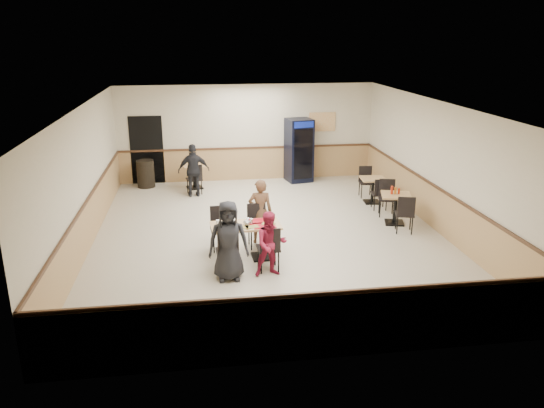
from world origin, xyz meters
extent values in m
plane|color=beige|center=(0.00, 0.00, 0.00)|extent=(10.00, 10.00, 0.00)
plane|color=silver|center=(0.00, 0.00, 3.00)|extent=(10.00, 10.00, 0.00)
plane|color=beige|center=(0.00, 5.00, 1.50)|extent=(8.00, 0.00, 8.00)
plane|color=beige|center=(0.00, -5.00, 1.50)|extent=(8.00, 0.00, 8.00)
plane|color=beige|center=(-4.00, 0.00, 1.50)|extent=(0.00, 10.00, 10.00)
plane|color=beige|center=(4.00, 0.00, 1.50)|extent=(0.00, 10.00, 10.00)
cube|color=tan|center=(0.00, 4.99, 0.50)|extent=(7.98, 0.03, 1.00)
cube|color=tan|center=(3.98, 0.00, 0.50)|extent=(0.03, 9.98, 1.00)
cube|color=#472B19|center=(0.00, 4.97, 1.03)|extent=(7.98, 0.04, 0.06)
cube|color=black|center=(-3.10, 4.98, 1.05)|extent=(1.00, 0.02, 2.10)
cube|color=orange|center=(2.40, 4.96, 1.80)|extent=(0.85, 0.02, 0.60)
cube|color=black|center=(-1.01, -1.32, 0.02)|extent=(0.48, 0.48, 0.04)
cylinder|color=black|center=(-1.01, -1.32, 0.38)|extent=(0.09, 0.09, 0.69)
cube|color=tan|center=(-1.01, -1.32, 0.74)|extent=(0.74, 0.74, 0.04)
cube|color=black|center=(-0.30, -1.28, 0.02)|extent=(0.48, 0.48, 0.04)
cylinder|color=black|center=(-0.30, -1.28, 0.38)|extent=(0.09, 0.09, 0.69)
cube|color=tan|center=(-0.30, -1.28, 0.74)|extent=(0.74, 0.74, 0.04)
imported|color=black|center=(-1.06, -2.18, 0.77)|extent=(0.76, 0.50, 1.55)
imported|color=maroon|center=(-0.26, -2.14, 0.64)|extent=(0.67, 0.54, 1.29)
imported|color=brown|center=(-0.25, -0.42, 0.73)|extent=(0.55, 0.39, 1.45)
imported|color=black|center=(-1.69, 3.38, 0.76)|extent=(0.91, 0.43, 1.52)
cube|color=red|center=(-0.29, -1.43, 0.77)|extent=(0.47, 0.36, 0.02)
cube|color=red|center=(-0.36, -1.16, 0.77)|extent=(0.47, 0.36, 0.02)
cylinder|color=white|center=(-1.10, -1.44, 0.76)|extent=(0.23, 0.23, 0.01)
cube|color=tan|center=(-1.10, -1.44, 0.77)|extent=(0.31, 0.26, 0.02)
cylinder|color=white|center=(-0.54, -1.50, 0.76)|extent=(0.23, 0.23, 0.01)
cube|color=tan|center=(-0.54, -1.50, 0.77)|extent=(0.28, 0.21, 0.02)
cylinder|color=white|center=(-0.75, -1.49, 0.76)|extent=(0.23, 0.23, 0.01)
cube|color=tan|center=(-0.75, -1.49, 0.77)|extent=(0.29, 0.22, 0.02)
cylinder|color=white|center=(-0.20, -1.38, 0.76)|extent=(0.23, 0.23, 0.01)
cube|color=tan|center=(-0.20, -1.38, 0.77)|extent=(0.31, 0.26, 0.02)
cylinder|color=white|center=(-0.91, -1.26, 0.81)|extent=(0.08, 0.08, 0.10)
cylinder|color=white|center=(-1.22, -1.23, 0.81)|extent=(0.08, 0.08, 0.10)
cylinder|color=white|center=(-0.94, -1.60, 0.81)|extent=(0.08, 0.08, 0.10)
cylinder|color=silver|center=(-0.53, -1.29, 0.82)|extent=(0.07, 0.07, 0.12)
cylinder|color=silver|center=(-0.61, -1.25, 0.82)|extent=(0.07, 0.07, 0.12)
ellipsoid|color=silver|center=(-0.63, -1.32, 0.81)|extent=(0.15, 0.15, 0.10)
cube|color=black|center=(3.17, 0.33, 0.02)|extent=(0.55, 0.55, 0.04)
cylinder|color=black|center=(3.17, 0.33, 0.38)|extent=(0.09, 0.09, 0.68)
cube|color=tan|center=(3.17, 0.33, 0.73)|extent=(0.86, 0.86, 0.04)
cube|color=black|center=(3.17, 2.04, 0.02)|extent=(0.46, 0.46, 0.04)
cylinder|color=black|center=(3.17, 2.04, 0.35)|extent=(0.08, 0.08, 0.63)
cube|color=tan|center=(3.17, 2.04, 0.68)|extent=(0.71, 0.71, 0.04)
cylinder|color=red|center=(3.07, 0.38, 0.85)|extent=(0.06, 0.06, 0.20)
cylinder|color=orange|center=(3.16, 0.38, 0.83)|extent=(0.06, 0.06, 0.17)
cylinder|color=red|center=(3.25, 0.38, 0.82)|extent=(0.05, 0.05, 0.14)
cube|color=black|center=(-1.69, 4.20, 0.02)|extent=(0.53, 0.53, 0.04)
cylinder|color=black|center=(-1.69, 4.20, 0.37)|extent=(0.09, 0.09, 0.66)
cube|color=tan|center=(-1.69, 4.20, 0.71)|extent=(0.83, 0.83, 0.04)
cube|color=black|center=(1.59, 4.60, 0.98)|extent=(0.87, 0.85, 1.97)
cube|color=black|center=(1.66, 4.23, 0.93)|extent=(0.59, 0.13, 1.55)
cube|color=navy|center=(1.66, 4.22, 1.85)|extent=(0.61, 0.14, 0.19)
cylinder|color=black|center=(-3.15, 4.55, 0.41)|extent=(0.52, 0.52, 0.83)
camera|label=1|loc=(-1.57, -11.41, 4.47)|focal=35.00mm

